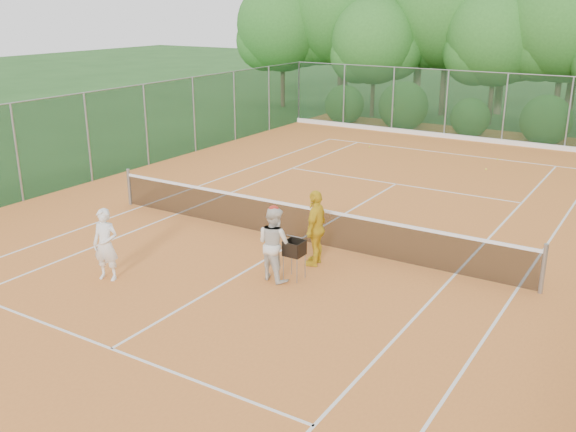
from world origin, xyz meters
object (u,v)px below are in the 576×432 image
at_px(player_yellow, 316,228).
at_px(ball_hopper, 294,249).
at_px(player_white, 106,245).
at_px(player_center_grp, 274,243).

relative_size(player_yellow, ball_hopper, 2.00).
height_order(player_white, player_center_grp, player_center_grp).
bearing_deg(player_yellow, player_center_grp, -26.47).
distance_m(player_center_grp, ball_hopper, 0.46).
bearing_deg(player_white, player_yellow, 26.32).
height_order(player_white, ball_hopper, player_white).
relative_size(player_white, player_center_grp, 0.95).
relative_size(player_white, ball_hopper, 1.81).
distance_m(player_yellow, ball_hopper, 1.01).
bearing_deg(player_center_grp, ball_hopper, 31.82).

